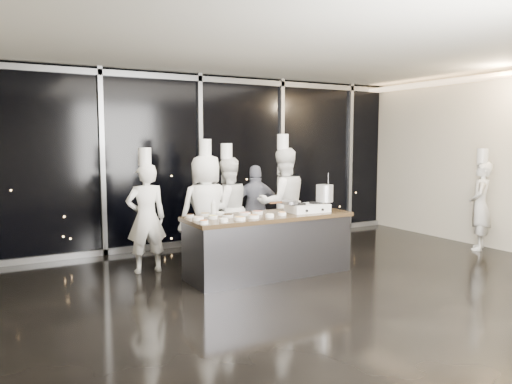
% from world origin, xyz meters
% --- Properties ---
extents(ground, '(9.00, 9.00, 0.00)m').
position_xyz_m(ground, '(0.00, 0.00, 0.00)').
color(ground, black).
rests_on(ground, ground).
extents(room_shell, '(9.02, 7.02, 3.21)m').
position_xyz_m(room_shell, '(0.18, 0.00, 2.25)').
color(room_shell, beige).
rests_on(room_shell, ground).
extents(window_wall, '(8.90, 0.11, 3.20)m').
position_xyz_m(window_wall, '(0.00, 3.43, 1.60)').
color(window_wall, black).
rests_on(window_wall, ground).
extents(demo_counter, '(2.46, 0.86, 0.90)m').
position_xyz_m(demo_counter, '(0.00, 0.90, 0.45)').
color(demo_counter, '#3D3D42').
rests_on(demo_counter, ground).
extents(stove, '(0.62, 0.41, 0.14)m').
position_xyz_m(stove, '(0.64, 0.83, 0.96)').
color(stove, white).
rests_on(stove, demo_counter).
extents(frying_pan, '(0.47, 0.28, 0.04)m').
position_xyz_m(frying_pan, '(0.32, 0.86, 1.06)').
color(frying_pan, slate).
rests_on(frying_pan, stove).
extents(stock_pot, '(0.27, 0.27, 0.26)m').
position_xyz_m(stock_pot, '(0.94, 0.80, 1.17)').
color(stock_pot, silver).
rests_on(stock_pot, stove).
extents(prep_bowls, '(1.39, 0.72, 0.05)m').
position_xyz_m(prep_bowls, '(-0.61, 0.89, 0.93)').
color(prep_bowls, white).
rests_on(prep_bowls, demo_counter).
extents(squeeze_bottle, '(0.07, 0.07, 0.26)m').
position_xyz_m(squeeze_bottle, '(-0.80, 1.08, 1.02)').
color(squeeze_bottle, silver).
rests_on(squeeze_bottle, demo_counter).
extents(chef_far_left, '(0.62, 0.43, 1.87)m').
position_xyz_m(chef_far_left, '(-1.50, 1.95, 0.84)').
color(chef_far_left, white).
rests_on(chef_far_left, ground).
extents(chef_left, '(0.87, 0.57, 1.99)m').
position_xyz_m(chef_left, '(-0.55, 1.90, 0.89)').
color(chef_left, white).
rests_on(chef_left, ground).
extents(chef_center, '(0.86, 0.69, 1.92)m').
position_xyz_m(chef_center, '(-0.10, 2.08, 0.86)').
color(chef_center, white).
rests_on(chef_center, ground).
extents(guest, '(0.98, 0.72, 1.54)m').
position_xyz_m(guest, '(0.58, 2.29, 0.77)').
color(guest, black).
rests_on(guest, ground).
extents(chef_right, '(0.96, 0.78, 2.08)m').
position_xyz_m(chef_right, '(0.80, 1.79, 0.93)').
color(chef_right, white).
rests_on(chef_right, ground).
extents(chef_side, '(0.70, 0.65, 1.83)m').
position_xyz_m(chef_side, '(4.20, 0.50, 0.82)').
color(chef_side, white).
rests_on(chef_side, ground).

